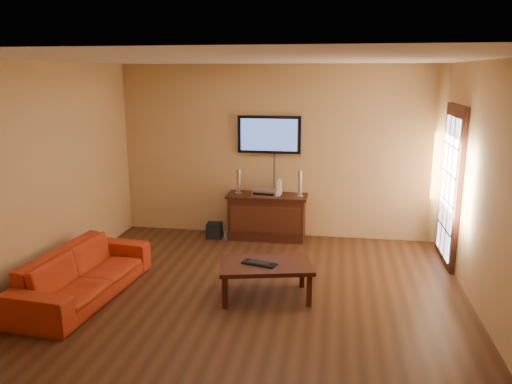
% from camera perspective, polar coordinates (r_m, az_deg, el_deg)
% --- Properties ---
extents(ground_plane, '(5.00, 5.00, 0.00)m').
position_cam_1_polar(ground_plane, '(5.88, -0.67, -12.33)').
color(ground_plane, '#351C0E').
rests_on(ground_plane, ground).
extents(room_walls, '(5.00, 5.00, 5.00)m').
position_cam_1_polar(room_walls, '(5.98, 0.33, 5.08)').
color(room_walls, tan).
rests_on(room_walls, ground).
extents(french_door, '(0.07, 1.02, 2.22)m').
position_cam_1_polar(french_door, '(7.24, 21.31, 0.49)').
color(french_door, black).
rests_on(french_door, ground).
extents(media_console, '(1.25, 0.48, 0.71)m').
position_cam_1_polar(media_console, '(7.86, 1.26, -2.82)').
color(media_console, black).
rests_on(media_console, ground).
extents(television, '(0.98, 0.08, 0.58)m').
position_cam_1_polar(television, '(7.80, 1.52, 6.58)').
color(television, black).
rests_on(television, ground).
extents(coffee_table, '(1.18, 0.86, 0.42)m').
position_cam_1_polar(coffee_table, '(5.83, 1.11, -8.62)').
color(coffee_table, black).
rests_on(coffee_table, ground).
extents(sofa, '(0.73, 1.98, 0.76)m').
position_cam_1_polar(sofa, '(6.18, -19.13, -7.98)').
color(sofa, '#AD2F13').
rests_on(sofa, ground).
extents(speaker_left, '(0.10, 0.10, 0.38)m').
position_cam_1_polar(speaker_left, '(7.83, -1.99, 1.10)').
color(speaker_left, silver).
rests_on(speaker_left, media_console).
extents(speaker_right, '(0.11, 0.11, 0.40)m').
position_cam_1_polar(speaker_right, '(7.65, 5.03, 0.85)').
color(speaker_right, silver).
rests_on(speaker_right, media_console).
extents(av_receiver, '(0.41, 0.32, 0.09)m').
position_cam_1_polar(av_receiver, '(7.73, 1.12, -0.03)').
color(av_receiver, silver).
rests_on(av_receiver, media_console).
extents(game_console, '(0.07, 0.18, 0.24)m').
position_cam_1_polar(game_console, '(7.72, 2.69, 0.52)').
color(game_console, white).
rests_on(game_console, media_console).
extents(subwoofer, '(0.25, 0.25, 0.23)m').
position_cam_1_polar(subwoofer, '(8.00, -4.78, -4.38)').
color(subwoofer, black).
rests_on(subwoofer, ground).
extents(bottle, '(0.07, 0.07, 0.19)m').
position_cam_1_polar(bottle, '(7.81, -3.56, -5.01)').
color(bottle, white).
rests_on(bottle, ground).
extents(keyboard, '(0.42, 0.25, 0.02)m').
position_cam_1_polar(keyboard, '(5.77, 0.38, -8.15)').
color(keyboard, black).
rests_on(keyboard, coffee_table).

